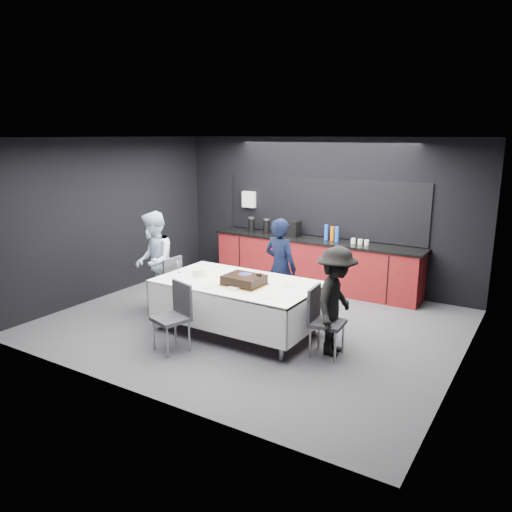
{
  "coord_description": "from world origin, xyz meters",
  "views": [
    {
      "loc": [
        3.85,
        -6.14,
        2.85
      ],
      "look_at": [
        0.0,
        0.1,
        1.05
      ],
      "focal_mm": 35.0,
      "sensor_mm": 36.0,
      "label": 1
    }
  ],
  "objects": [
    {
      "name": "ground",
      "position": [
        0.0,
        0.0,
        0.0
      ],
      "size": [
        6.0,
        6.0,
        0.0
      ],
      "primitive_type": "plane",
      "color": "#434348",
      "rests_on": "ground"
    },
    {
      "name": "room_shell",
      "position": [
        0.0,
        0.0,
        1.86
      ],
      "size": [
        6.04,
        5.04,
        2.82
      ],
      "color": "white",
      "rests_on": "ground"
    },
    {
      "name": "kitchenette",
      "position": [
        -0.02,
        2.22,
        0.54
      ],
      "size": [
        4.1,
        0.64,
        2.05
      ],
      "color": "maroon",
      "rests_on": "ground"
    },
    {
      "name": "party_table",
      "position": [
        0.0,
        -0.4,
        0.64
      ],
      "size": [
        2.32,
        1.32,
        0.78
      ],
      "color": "#99999E",
      "rests_on": "ground"
    },
    {
      "name": "cake_assembly",
      "position": [
        0.18,
        -0.51,
        0.85
      ],
      "size": [
        0.59,
        0.48,
        0.18
      ],
      "color": "gold",
      "rests_on": "party_table"
    },
    {
      "name": "plate_stack",
      "position": [
        -0.65,
        -0.46,
        0.83
      ],
      "size": [
        0.2,
        0.2,
        0.1
      ],
      "primitive_type": "cylinder",
      "color": "white",
      "rests_on": "party_table"
    },
    {
      "name": "loose_plate_near",
      "position": [
        -0.24,
        -0.85,
        0.78
      ],
      "size": [
        0.22,
        0.22,
        0.01
      ],
      "primitive_type": "cylinder",
      "color": "white",
      "rests_on": "party_table"
    },
    {
      "name": "loose_plate_right_a",
      "position": [
        0.73,
        -0.21,
        0.78
      ],
      "size": [
        0.2,
        0.2,
        0.01
      ],
      "primitive_type": "cylinder",
      "color": "white",
      "rests_on": "party_table"
    },
    {
      "name": "loose_plate_right_b",
      "position": [
        0.73,
        -0.8,
        0.78
      ],
      "size": [
        0.19,
        0.19,
        0.01
      ],
      "primitive_type": "cylinder",
      "color": "white",
      "rests_on": "party_table"
    },
    {
      "name": "loose_plate_far",
      "position": [
        0.07,
        0.01,
        0.78
      ],
      "size": [
        0.22,
        0.22,
        0.01
      ],
      "primitive_type": "cylinder",
      "color": "white",
      "rests_on": "party_table"
    },
    {
      "name": "fork_pile",
      "position": [
        0.16,
        -0.77,
        0.79
      ],
      "size": [
        0.16,
        0.1,
        0.02
      ],
      "primitive_type": "cube",
      "rotation": [
        0.0,
        0.0,
        -0.04
      ],
      "color": "white",
      "rests_on": "party_table"
    },
    {
      "name": "champagne_flute",
      "position": [
        -1.03,
        -0.48,
        0.94
      ],
      "size": [
        0.06,
        0.06,
        0.22
      ],
      "color": "white",
      "rests_on": "party_table"
    },
    {
      "name": "chair_left",
      "position": [
        -1.45,
        -0.28,
        0.53
      ],
      "size": [
        0.43,
        0.43,
        0.92
      ],
      "color": "#313036",
      "rests_on": "ground"
    },
    {
      "name": "chair_right",
      "position": [
        1.36,
        -0.47,
        0.53
      ],
      "size": [
        0.45,
        0.45,
        0.92
      ],
      "color": "#313036",
      "rests_on": "ground"
    },
    {
      "name": "chair_near",
      "position": [
        -0.38,
        -1.34,
        0.53
      ],
      "size": [
        0.52,
        0.52,
        0.92
      ],
      "color": "#313036",
      "rests_on": "ground"
    },
    {
      "name": "person_center",
      "position": [
        0.17,
        0.56,
        0.79
      ],
      "size": [
        0.63,
        0.46,
        1.58
      ],
      "primitive_type": "imported",
      "rotation": [
        0.0,
        0.0,
        3.0
      ],
      "color": "black",
      "rests_on": "ground"
    },
    {
      "name": "person_left",
      "position": [
        -1.71,
        -0.31,
        0.82
      ],
      "size": [
        0.98,
        1.01,
        1.64
      ],
      "primitive_type": "imported",
      "rotation": [
        0.0,
        0.0,
        -0.89
      ],
      "color": "silver",
      "rests_on": "ground"
    },
    {
      "name": "person_right",
      "position": [
        1.5,
        -0.34,
        0.73
      ],
      "size": [
        0.64,
        0.99,
        1.46
      ],
      "primitive_type": "imported",
      "rotation": [
        0.0,
        0.0,
        1.68
      ],
      "color": "black",
      "rests_on": "ground"
    }
  ]
}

